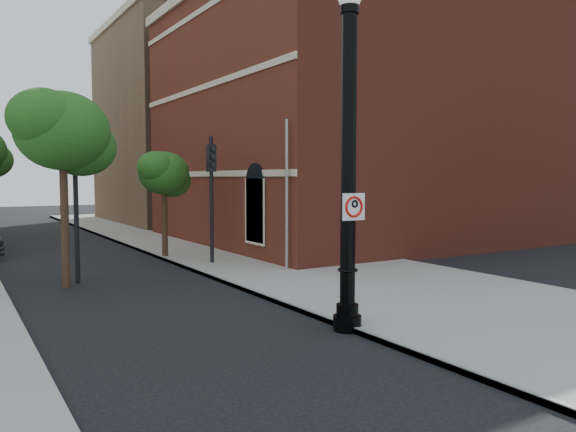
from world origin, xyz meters
TOP-DOWN VIEW (x-y plane):
  - ground at (0.00, 0.00)m, footprint 120.00×120.00m
  - sidewalk_right at (6.00, 10.00)m, footprint 8.00×60.00m
  - curb_edge at (2.05, 10.00)m, footprint 0.10×60.00m
  - brick_wall_building at (16.00, 14.00)m, footprint 22.30×16.30m
  - bg_building_tan_b at (16.00, 30.00)m, footprint 22.00×14.00m
  - lamppost at (2.05, -0.73)m, footprint 0.62×0.62m
  - no_parking_sign at (2.06, -0.91)m, footprint 0.58×0.07m
  - traffic_signal_left at (-1.88, 8.08)m, footprint 0.33×0.42m
  - traffic_signal_right at (3.19, 9.15)m, footprint 0.32×0.41m
  - utility_pole at (4.80, 6.36)m, footprint 0.11×0.11m
  - street_tree_a at (-2.29, 7.58)m, footprint 3.28×2.96m
  - street_tree_c at (2.28, 11.84)m, footprint 2.44×2.20m

SIDE VIEW (x-z plane):
  - ground at x=0.00m, z-range 0.00..0.00m
  - sidewalk_right at x=6.00m, z-range 0.00..0.12m
  - curb_edge at x=2.05m, z-range 0.00..0.14m
  - utility_pole at x=4.80m, z-range 0.00..5.35m
  - no_parking_sign at x=2.06m, z-range 2.44..3.02m
  - traffic_signal_right at x=3.19m, z-range 0.85..5.71m
  - lamppost at x=2.05m, z-range -0.28..7.08m
  - street_tree_c at x=2.28m, z-range 1.26..5.65m
  - traffic_signal_left at x=-1.88m, z-range 0.90..6.09m
  - street_tree_a at x=-2.29m, z-range 1.71..7.62m
  - brick_wall_building at x=16.00m, z-range 0.01..12.51m
  - bg_building_tan_b at x=16.00m, z-range 0.00..14.00m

